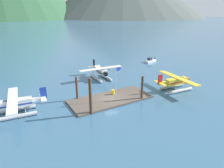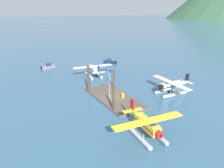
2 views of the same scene
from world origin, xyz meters
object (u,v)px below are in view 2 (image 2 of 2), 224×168
(flagpole, at_px, (110,80))
(seaplane_cream_bow_right, at_px, (171,87))
(seaplane_yellow_stbd_aft, at_px, (147,127))
(seaplane_white_port_fwd, at_px, (93,70))
(boat_grey_open_sw, at_px, (48,67))
(fuel_drum, at_px, (123,96))
(boat_navy_open_west, at_px, (109,62))

(flagpole, distance_m, seaplane_cream_bow_right, 13.26)
(seaplane_yellow_stbd_aft, xyz_separation_m, seaplane_white_port_fwd, (-29.01, 5.24, 0.00))
(seaplane_yellow_stbd_aft, relative_size, boat_grey_open_sw, 2.29)
(seaplane_yellow_stbd_aft, bearing_deg, boat_grey_open_sw, -175.76)
(seaplane_cream_bow_right, distance_m, seaplane_white_port_fwd, 21.08)
(fuel_drum, bearing_deg, seaplane_cream_bow_right, 75.53)
(boat_navy_open_west, distance_m, boat_grey_open_sw, 19.35)
(fuel_drum, distance_m, seaplane_white_port_fwd, 16.63)
(flagpole, relative_size, fuel_drum, 6.93)
(fuel_drum, relative_size, seaplane_white_port_fwd, 0.08)
(boat_grey_open_sw, bearing_deg, boat_navy_open_west, 79.76)
(flagpole, bearing_deg, seaplane_white_port_fwd, 166.58)
(seaplane_yellow_stbd_aft, xyz_separation_m, seaplane_cream_bow_right, (-9.85, 14.05, 0.00))
(boat_navy_open_west, bearing_deg, boat_grey_open_sw, -100.24)
(flagpole, xyz_separation_m, boat_grey_open_sw, (-29.79, -4.67, -3.60))
(seaplane_cream_bow_right, xyz_separation_m, boat_grey_open_sw, (-33.18, -17.23, -1.09))
(fuel_drum, bearing_deg, boat_grey_open_sw, -166.81)
(seaplane_yellow_stbd_aft, bearing_deg, seaplane_white_port_fwd, 169.76)
(seaplane_cream_bow_right, bearing_deg, seaplane_white_port_fwd, -155.32)
(boat_grey_open_sw, bearing_deg, flagpole, 8.90)
(flagpole, distance_m, boat_grey_open_sw, 30.36)
(fuel_drum, xyz_separation_m, boat_navy_open_west, (-27.15, 11.87, -0.25))
(seaplane_white_port_fwd, relative_size, boat_navy_open_west, 2.45)
(flagpole, relative_size, boat_grey_open_sw, 1.33)
(boat_grey_open_sw, bearing_deg, seaplane_yellow_stbd_aft, 4.24)
(seaplane_yellow_stbd_aft, distance_m, boat_navy_open_west, 42.66)
(seaplane_white_port_fwd, xyz_separation_m, boat_grey_open_sw, (-14.03, -8.43, -1.09))
(flagpole, height_order, boat_grey_open_sw, flagpole)
(fuel_drum, xyz_separation_m, seaplane_cream_bow_right, (2.60, 10.06, 0.84))
(seaplane_cream_bow_right, relative_size, boat_grey_open_sw, 2.28)
(fuel_drum, bearing_deg, flagpole, -107.75)
(seaplane_cream_bow_right, height_order, seaplane_white_port_fwd, same)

